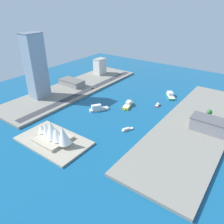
{
  "coord_description": "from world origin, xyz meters",
  "views": [
    {
      "loc": [
        -140.29,
        221.91,
        126.47
      ],
      "look_at": [
        -2.13,
        32.26,
        3.25
      ],
      "focal_mm": 34.92,
      "sensor_mm": 36.0,
      "label": 1
    }
  ],
  "objects_px": {
    "tugboat_red": "(157,105)",
    "pickup_red": "(92,88)",
    "yacht_sleek_gray": "(127,129)",
    "ferry_yellow_fast": "(128,105)",
    "ferry_green_doubledeck": "(170,95)",
    "warehouse_low_gray": "(210,125)",
    "traffic_light_waterfront": "(97,85)",
    "hotel_broad_white": "(100,66)",
    "ferry_white_commuter": "(98,108)",
    "hatchback_blue": "(61,101)",
    "carpark_squat_concrete": "(72,82)",
    "tower_tall_glass": "(36,66)",
    "opera_landmark": "(54,133)",
    "van_white": "(110,78)",
    "sedan_silver": "(73,98)"
  },
  "relations": [
    {
      "from": "carpark_squat_concrete",
      "to": "opera_landmark",
      "type": "relative_size",
      "value": 0.87
    },
    {
      "from": "ferry_green_doubledeck",
      "to": "tugboat_red",
      "type": "distance_m",
      "value": 38.61
    },
    {
      "from": "ferry_yellow_fast",
      "to": "tugboat_red",
      "type": "bearing_deg",
      "value": -141.44
    },
    {
      "from": "ferry_yellow_fast",
      "to": "traffic_light_waterfront",
      "type": "relative_size",
      "value": 3.91
    },
    {
      "from": "tower_tall_glass",
      "to": "carpark_squat_concrete",
      "type": "bearing_deg",
      "value": -94.63
    },
    {
      "from": "tugboat_red",
      "to": "hotel_broad_white",
      "type": "bearing_deg",
      "value": -21.36
    },
    {
      "from": "ferry_white_commuter",
      "to": "van_white",
      "type": "height_order",
      "value": "ferry_white_commuter"
    },
    {
      "from": "sedan_silver",
      "to": "yacht_sleek_gray",
      "type": "bearing_deg",
      "value": 168.06
    },
    {
      "from": "van_white",
      "to": "sedan_silver",
      "type": "height_order",
      "value": "van_white"
    },
    {
      "from": "traffic_light_waterfront",
      "to": "opera_landmark",
      "type": "height_order",
      "value": "opera_landmark"
    },
    {
      "from": "ferry_yellow_fast",
      "to": "carpark_squat_concrete",
      "type": "relative_size",
      "value": 0.63
    },
    {
      "from": "warehouse_low_gray",
      "to": "hatchback_blue",
      "type": "bearing_deg",
      "value": 12.97
    },
    {
      "from": "yacht_sleek_gray",
      "to": "ferry_yellow_fast",
      "type": "height_order",
      "value": "ferry_yellow_fast"
    },
    {
      "from": "sedan_silver",
      "to": "opera_landmark",
      "type": "height_order",
      "value": "opera_landmark"
    },
    {
      "from": "hotel_broad_white",
      "to": "van_white",
      "type": "bearing_deg",
      "value": 158.75
    },
    {
      "from": "yacht_sleek_gray",
      "to": "traffic_light_waterfront",
      "type": "relative_size",
      "value": 2.14
    },
    {
      "from": "tugboat_red",
      "to": "traffic_light_waterfront",
      "type": "xyz_separation_m",
      "value": [
        100.12,
        2.66,
        5.98
      ]
    },
    {
      "from": "carpark_squat_concrete",
      "to": "tower_tall_glass",
      "type": "distance_m",
      "value": 69.3
    },
    {
      "from": "ferry_yellow_fast",
      "to": "ferry_white_commuter",
      "type": "bearing_deg",
      "value": 52.43
    },
    {
      "from": "tugboat_red",
      "to": "sedan_silver",
      "type": "bearing_deg",
      "value": 26.84
    },
    {
      "from": "hotel_broad_white",
      "to": "pickup_red",
      "type": "xyz_separation_m",
      "value": [
        -37.42,
        65.84,
        -13.04
      ]
    },
    {
      "from": "yacht_sleek_gray",
      "to": "hotel_broad_white",
      "type": "height_order",
      "value": "hotel_broad_white"
    },
    {
      "from": "yacht_sleek_gray",
      "to": "traffic_light_waterfront",
      "type": "distance_m",
      "value": 122.98
    },
    {
      "from": "ferry_green_doubledeck",
      "to": "van_white",
      "type": "xyz_separation_m",
      "value": [
        111.55,
        -4.47,
        1.52
      ]
    },
    {
      "from": "ferry_white_commuter",
      "to": "tower_tall_glass",
      "type": "bearing_deg",
      "value": 11.34
    },
    {
      "from": "tugboat_red",
      "to": "hotel_broad_white",
      "type": "height_order",
      "value": "hotel_broad_white"
    },
    {
      "from": "van_white",
      "to": "yacht_sleek_gray",
      "type": "bearing_deg",
      "value": 133.18
    },
    {
      "from": "hatchback_blue",
      "to": "yacht_sleek_gray",
      "type": "bearing_deg",
      "value": 177.9
    },
    {
      "from": "hotel_broad_white",
      "to": "tugboat_red",
      "type": "bearing_deg",
      "value": 158.64
    },
    {
      "from": "tower_tall_glass",
      "to": "opera_landmark",
      "type": "distance_m",
      "value": 122.63
    },
    {
      "from": "hatchback_blue",
      "to": "opera_landmark",
      "type": "bearing_deg",
      "value": 134.42
    },
    {
      "from": "tugboat_red",
      "to": "opera_landmark",
      "type": "relative_size",
      "value": 0.23
    },
    {
      "from": "yacht_sleek_gray",
      "to": "ferry_yellow_fast",
      "type": "distance_m",
      "value": 58.18
    },
    {
      "from": "hatchback_blue",
      "to": "van_white",
      "type": "bearing_deg",
      "value": -89.45
    },
    {
      "from": "hatchback_blue",
      "to": "warehouse_low_gray",
      "type": "bearing_deg",
      "value": -167.03
    },
    {
      "from": "tower_tall_glass",
      "to": "hatchback_blue",
      "type": "bearing_deg",
      "value": -173.11
    },
    {
      "from": "ferry_yellow_fast",
      "to": "carpark_squat_concrete",
      "type": "bearing_deg",
      "value": -3.96
    },
    {
      "from": "warehouse_low_gray",
      "to": "traffic_light_waterfront",
      "type": "height_order",
      "value": "warehouse_low_gray"
    },
    {
      "from": "ferry_white_commuter",
      "to": "traffic_light_waterfront",
      "type": "bearing_deg",
      "value": -50.07
    },
    {
      "from": "pickup_red",
      "to": "sedan_silver",
      "type": "bearing_deg",
      "value": 91.96
    },
    {
      "from": "yacht_sleek_gray",
      "to": "tower_tall_glass",
      "type": "relative_size",
      "value": 0.16
    },
    {
      "from": "carpark_squat_concrete",
      "to": "traffic_light_waterfront",
      "type": "distance_m",
      "value": 43.41
    },
    {
      "from": "ferry_green_doubledeck",
      "to": "warehouse_low_gray",
      "type": "xyz_separation_m",
      "value": [
        -70.48,
        66.86,
        7.57
      ]
    },
    {
      "from": "ferry_white_commuter",
      "to": "yacht_sleek_gray",
      "type": "bearing_deg",
      "value": 162.22
    },
    {
      "from": "ferry_yellow_fast",
      "to": "traffic_light_waterfront",
      "type": "xyz_separation_m",
      "value": [
        69.32,
        -21.89,
        4.92
      ]
    },
    {
      "from": "carpark_squat_concrete",
      "to": "hatchback_blue",
      "type": "distance_m",
      "value": 62.25
    },
    {
      "from": "tugboat_red",
      "to": "pickup_red",
      "type": "distance_m",
      "value": 105.09
    },
    {
      "from": "van_white",
      "to": "opera_landmark",
      "type": "relative_size",
      "value": 0.1
    },
    {
      "from": "ferry_green_doubledeck",
      "to": "pickup_red",
      "type": "xyz_separation_m",
      "value": [
        106.22,
        48.89,
        1.48
      ]
    },
    {
      "from": "ferry_white_commuter",
      "to": "van_white",
      "type": "distance_m",
      "value": 113.37
    }
  ]
}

